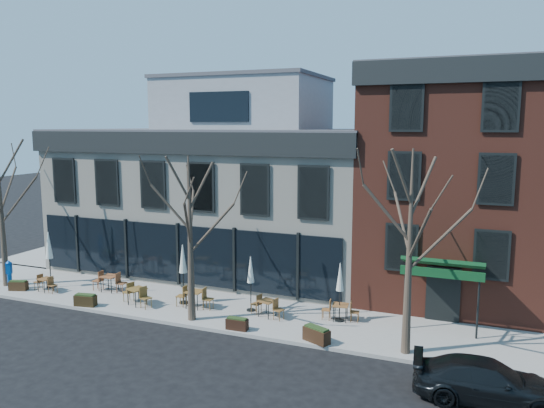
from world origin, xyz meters
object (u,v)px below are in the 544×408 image
at_px(parked_sedan, 487,381).
at_px(umbrella_0, 49,248).
at_px(call_box, 9,274).
at_px(cafe_set_0, 45,283).

height_order(parked_sedan, umbrella_0, umbrella_0).
xyz_separation_m(call_box, umbrella_0, (1.73, 0.99, 1.26)).
distance_m(parked_sedan, call_box, 22.74).
bearing_deg(cafe_set_0, call_box, -168.91).
distance_m(parked_sedan, cafe_set_0, 20.83).
relative_size(call_box, umbrella_0, 0.52).
bearing_deg(parked_sedan, call_box, 78.05).
height_order(cafe_set_0, umbrella_0, umbrella_0).
bearing_deg(parked_sedan, umbrella_0, 74.83).
relative_size(parked_sedan, call_box, 2.95).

